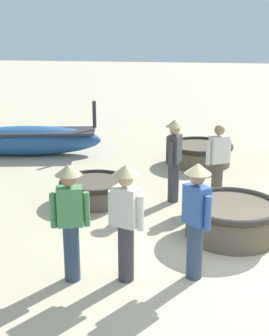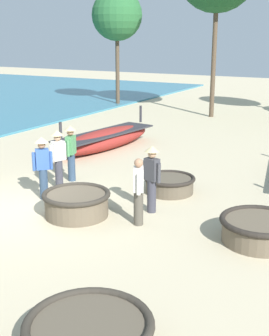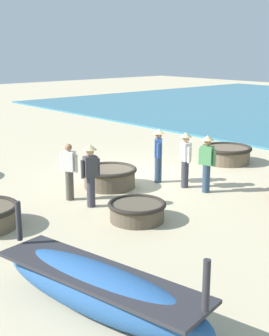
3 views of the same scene
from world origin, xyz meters
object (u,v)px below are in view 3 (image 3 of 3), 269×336
Objects in this scene: fisherman_standing_left at (207,160)px; fisherman_standing_right at (90,171)px; fisherman_by_coracle at (158,152)px; fisherman_with_hat at (185,156)px; coracle_far_right at (110,176)px; long_boat_white_hull at (99,289)px; coracle_tilted at (226,154)px; fisherman_crouching at (69,170)px; coracle_center at (137,210)px.

fisherman_standing_left is 3.44m from fisherman_standing_right.
fisherman_by_coracle is 0.95m from fisherman_with_hat.
coracle_far_right is 0.98× the size of fisherman_standing_left.
fisherman_by_coracle is (-5.85, -4.75, 0.54)m from long_boat_white_hull.
fisherman_standing_left is at bearing 29.54° from coracle_tilted.
fisherman_with_hat reaches higher than long_boat_white_hull.
fisherman_crouching reaches higher than long_boat_white_hull.
coracle_far_right is 0.98× the size of fisherman_standing_right.
coracle_center is at bearing 37.54° from fisherman_by_coracle.
coracle_tilted is at bearing -152.37° from long_boat_white_hull.
coracle_tilted is 6.64m from fisherman_standing_right.
coracle_tilted and coracle_far_right have the same top height.
fisherman_standing_left and fisherman_standing_right have the same top height.
long_boat_white_hull is 5.83m from fisherman_crouching.
fisherman_standing_left reaches higher than long_boat_white_hull.
long_boat_white_hull is at bearing 60.99° from fisherman_crouching.
long_boat_white_hull is at bearing 55.41° from fisherman_standing_right.
coracle_far_right is at bearing -129.51° from long_boat_white_hull.
fisherman_by_coracle is at bearing 173.65° from fisherman_crouching.
fisherman_standing_right is (-2.92, -4.23, 0.54)m from long_boat_white_hull.
long_boat_white_hull is 6.91m from fisherman_standing_left.
coracle_center is at bearing 64.99° from coracle_far_right.
fisherman_standing_left is 0.74m from fisherman_with_hat.
coracle_far_right is at bearing -115.01° from coracle_center.
fisherman_by_coracle is 3.05m from fisherman_crouching.
fisherman_crouching is at bearing -119.01° from long_boat_white_hull.
long_boat_white_hull is 7.18m from fisherman_with_hat.
fisherman_crouching is at bearing -83.42° from fisherman_standing_right.
fisherman_by_coracle reaches higher than coracle_tilted.
fisherman_standing_left is (-1.78, 2.23, 0.63)m from coracle_far_right.
coracle_center is at bearing 98.57° from fisherman_standing_right.
coracle_far_right is at bearing -51.38° from fisherman_standing_left.
coracle_center is 3.47m from fisherman_by_coracle.
long_boat_white_hull is 2.50× the size of fisherman_by_coracle.
long_boat_white_hull is (3.15, 2.67, 0.17)m from coracle_center.
fisherman_by_coracle is (-2.70, -2.07, 0.71)m from coracle_center.
fisherman_by_coracle reaches higher than long_boat_white_hull.
fisherman_standing_left is at bearing 128.62° from coracle_far_right.
fisherman_with_hat and fisherman_standing_right have the same top height.
coracle_tilted is 5.11m from coracle_far_right.
coracle_tilted is at bearing -150.46° from fisherman_standing_left.
coracle_center is 0.85× the size of fisherman_standing_right.
fisherman_with_hat is 1.00× the size of fisherman_standing_right.
coracle_far_right is 1.66m from fisherman_crouching.
fisherman_by_coracle is at bearing -140.93° from long_boat_white_hull.
coracle_center is 3.20m from fisherman_with_hat.
fisherman_with_hat is (0.10, -0.74, 0.00)m from fisherman_standing_left.
fisherman_standing_left reaches higher than coracle_center.
fisherman_by_coracle is (3.64, 0.22, 0.63)m from coracle_tilted.
fisherman_standing_left reaches higher than fisherman_crouching.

